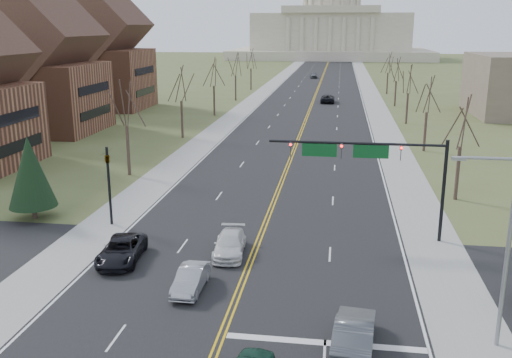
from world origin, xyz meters
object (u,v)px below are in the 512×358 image
(signal_mast, at_px, (370,159))
(car_far_nb, at_px, (328,98))
(car_sb_inner_second, at_px, (230,244))
(car_sb_inner_lead, at_px, (191,279))
(car_sb_outer_lead, at_px, (122,250))
(car_far_sb, at_px, (314,75))
(street_light, at_px, (503,241))
(signal_left, at_px, (109,177))
(car_nb_outer_lead, at_px, (354,333))

(signal_mast, relative_size, car_far_nb, 2.13)
(car_sb_inner_second, bearing_deg, car_sb_inner_lead, -106.76)
(car_sb_outer_lead, relative_size, car_far_sb, 1.10)
(street_light, bearing_deg, car_sb_outer_lead, 161.50)
(car_sb_inner_lead, height_order, car_sb_outer_lead, car_sb_outer_lead)
(signal_mast, xyz_separation_m, car_sb_inner_lead, (-10.16, -9.95, -5.08))
(street_light, height_order, car_sb_inner_second, street_light)
(signal_left, distance_m, car_sb_inner_second, 11.32)
(car_nb_outer_lead, bearing_deg, car_far_sb, -81.14)
(car_sb_outer_lead, bearing_deg, car_far_sb, 81.74)
(signal_mast, xyz_separation_m, car_sb_inner_second, (-8.98, -4.45, -5.06))
(signal_mast, distance_m, street_light, 14.51)
(car_sb_inner_lead, bearing_deg, car_sb_inner_second, 78.40)
(signal_mast, distance_m, car_sb_inner_second, 11.23)
(car_far_sb, bearing_deg, car_sb_inner_lead, -97.97)
(car_sb_inner_second, bearing_deg, car_nb_outer_lead, -57.64)
(signal_left, distance_m, car_far_sb, 128.26)
(street_light, bearing_deg, car_far_sb, 96.11)
(signal_left, xyz_separation_m, street_light, (24.24, -13.50, 1.51))
(signal_left, relative_size, street_light, 0.66)
(car_nb_outer_lead, distance_m, car_far_nb, 88.87)
(signal_mast, distance_m, car_far_nb, 74.22)
(signal_mast, relative_size, car_sb_inner_lead, 2.99)
(car_far_sb, bearing_deg, car_sb_outer_lead, -100.29)
(car_sb_inner_lead, distance_m, car_far_nb, 84.05)
(car_sb_inner_second, distance_m, car_far_sb, 132.36)
(signal_left, xyz_separation_m, car_far_sb, (9.10, 127.90, -2.90))
(car_far_sb, bearing_deg, car_far_nb, -92.23)
(signal_mast, bearing_deg, street_light, -68.59)
(car_sb_outer_lead, relative_size, car_sb_inner_second, 1.09)
(street_light, relative_size, car_far_nb, 1.60)
(car_sb_inner_second, bearing_deg, signal_mast, 21.75)
(signal_mast, xyz_separation_m, car_nb_outer_lead, (-1.12, -14.89, -4.91))
(street_light, xyz_separation_m, car_far_sb, (-15.13, 141.40, -4.41))
(signal_mast, bearing_deg, signal_left, 180.00)
(street_light, bearing_deg, car_nb_outer_lead, -167.74)
(car_far_sb, bearing_deg, car_nb_outer_lead, -94.34)
(street_light, bearing_deg, car_sb_inner_second, 147.63)
(street_light, relative_size, car_nb_outer_lead, 1.78)
(car_sb_inner_lead, xyz_separation_m, car_far_sb, (0.32, 137.85, 0.14))
(signal_left, relative_size, car_sb_inner_lead, 1.48)
(car_sb_inner_lead, xyz_separation_m, car_sb_inner_second, (1.18, 5.50, 0.02))
(street_light, distance_m, car_far_sb, 142.28)
(car_nb_outer_lead, height_order, car_sb_inner_second, car_nb_outer_lead)
(signal_mast, height_order, car_far_sb, signal_mast)
(car_sb_inner_lead, distance_m, car_sb_inner_second, 5.63)
(car_nb_outer_lead, distance_m, car_sb_inner_lead, 10.31)
(car_sb_outer_lead, bearing_deg, street_light, -24.30)
(car_sb_inner_lead, height_order, car_far_nb, car_far_nb)
(signal_mast, height_order, car_nb_outer_lead, signal_mast)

